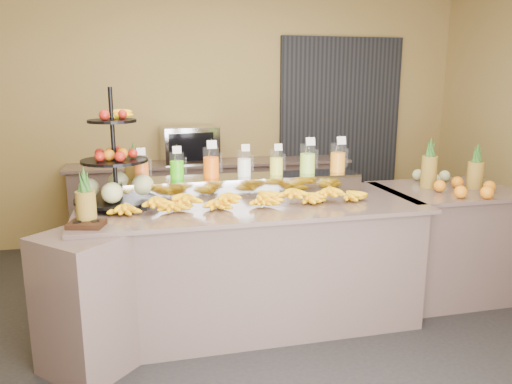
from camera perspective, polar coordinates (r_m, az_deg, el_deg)
name	(u,v)px	position (r m, az deg, el deg)	size (l,w,h in m)	color
ground	(261,338)	(3.74, 0.57, -16.37)	(6.00, 6.00, 0.00)	black
room_envelope	(260,72)	(4.07, 0.48, 13.56)	(6.04, 5.02, 2.82)	olive
buffet_counter	(238,266)	(3.75, -2.12, -8.44)	(2.75, 1.25, 0.93)	gray
right_counter	(443,241)	(4.56, 20.55, -5.32)	(1.08, 0.88, 0.93)	gray
back_ledge	(212,202)	(5.64, -5.01, -1.15)	(3.10, 0.55, 0.93)	gray
pitcher_tray	(244,185)	(3.92, -1.34, 0.76)	(1.85, 0.30, 0.15)	gray
juice_pitcher_orange_a	(142,169)	(3.80, -12.93, 2.58)	(0.11, 0.11, 0.26)	silver
juice_pitcher_green	(177,167)	(3.81, -9.02, 2.80)	(0.11, 0.11, 0.27)	silver
juice_pitcher_orange_b	(211,164)	(3.84, -5.15, 3.16)	(0.13, 0.13, 0.31)	silver
juice_pitcher_milk	(244,165)	(3.89, -1.35, 3.14)	(0.11, 0.11, 0.27)	silver
juice_pitcher_lemon	(276,164)	(3.95, 2.34, 3.26)	(0.11, 0.11, 0.26)	silver
juice_pitcher_lime	(308,161)	(4.02, 5.92, 3.60)	(0.13, 0.13, 0.31)	silver
juice_pitcher_orange_c	(338,159)	(4.12, 9.34, 3.71)	(0.13, 0.13, 0.31)	silver
banana_heap	(242,196)	(3.59, -1.64, -0.43)	(1.82, 0.16, 0.15)	yellow
fruit_stand	(121,176)	(3.69, -15.18, 1.79)	(0.71, 0.71, 0.84)	black
condiment_caddy	(86,224)	(3.26, -18.82, -3.51)	(0.21, 0.16, 0.03)	black
pineapple_left_a	(86,203)	(3.30, -18.87, -1.20)	(0.12, 0.12, 0.37)	brown
pineapple_left_b	(135,175)	(3.98, -13.70, 1.85)	(0.14, 0.14, 0.43)	brown
right_fruit_pile	(457,180)	(4.38, 22.03, 1.23)	(0.50, 0.48, 0.27)	brown
oven_warmer	(189,145)	(5.49, -7.62, 5.40)	(0.59, 0.41, 0.39)	gray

